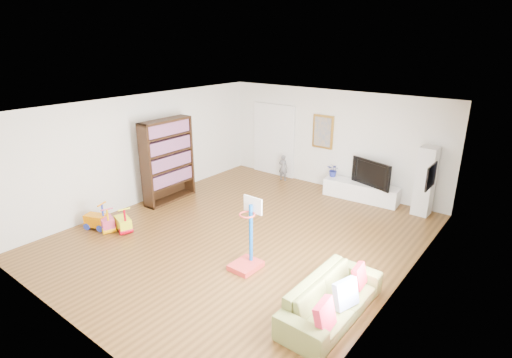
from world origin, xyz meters
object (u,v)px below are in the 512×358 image
Objects in this scene: media_console at (361,191)px; basketball_hoop at (245,235)px; bookshelf at (168,161)px; sofa at (332,299)px.

basketball_hoop reaches higher than media_console.
bookshelf reaches higher than media_console.
basketball_hoop is (3.63, -1.35, -0.38)m from bookshelf.
bookshelf is 1.06× the size of sofa.
bookshelf is 5.74m from sofa.
media_console is 1.43× the size of basketball_hoop.
bookshelf is (-3.89, -3.06, 0.83)m from media_console.
bookshelf reaches higher than basketball_hoop.
sofa is (1.59, -4.62, 0.07)m from media_console.
media_console is at bearing 19.66° from sofa.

